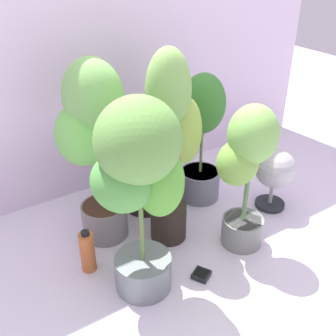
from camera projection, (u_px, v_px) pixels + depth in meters
ground_plane at (190, 249)px, 2.15m from camera, size 8.00×8.00×0.00m
mylar_back_wall at (106, 27)px, 2.27m from camera, size 3.20×0.01×2.00m
potted_plant_back_left at (96, 137)px, 1.96m from camera, size 0.44×0.39×0.99m
potted_plant_back_center at (142, 150)px, 2.31m from camera, size 0.39×0.38×0.69m
potted_plant_front_left at (140, 178)px, 1.63m from camera, size 0.47×0.39×0.95m
potted_plant_front_right at (246, 166)px, 1.96m from camera, size 0.31×0.27×0.79m
potted_plant_back_right at (200, 132)px, 2.36m from camera, size 0.31×0.27×0.80m
potted_plant_center at (168, 135)px, 1.94m from camera, size 0.43×0.29×1.04m
hygrometer_box at (201, 275)px, 1.97m from camera, size 0.11×0.11×0.03m
floor_fan at (275, 170)px, 2.37m from camera, size 0.26×0.26×0.39m
nutrient_bottle at (87, 252)px, 1.97m from camera, size 0.07×0.07×0.24m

